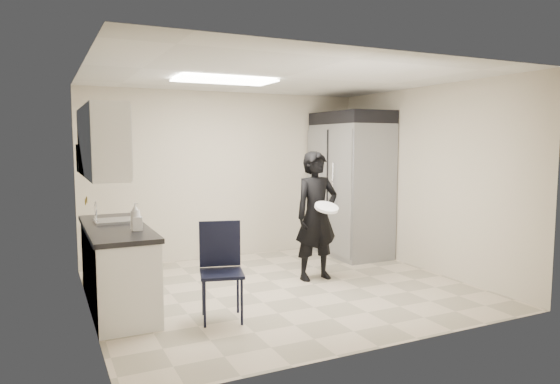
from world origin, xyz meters
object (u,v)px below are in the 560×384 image
lower_counter (117,268)px  folding_chair (222,274)px  man_tuxedo (316,216)px  commercial_fridge (350,190)px

lower_counter → folding_chair: bearing=-45.1°
man_tuxedo → commercial_fridge: bearing=39.4°
folding_chair → man_tuxedo: (1.64, 0.93, 0.37)m
folding_chair → man_tuxedo: size_ratio=0.57×
lower_counter → man_tuxedo: man_tuxedo is taller
lower_counter → commercial_fridge: 3.98m
commercial_fridge → man_tuxedo: 1.64m
folding_chair → lower_counter: bearing=149.5°
lower_counter → man_tuxedo: bearing=0.4°
lower_counter → man_tuxedo: size_ratio=1.12×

